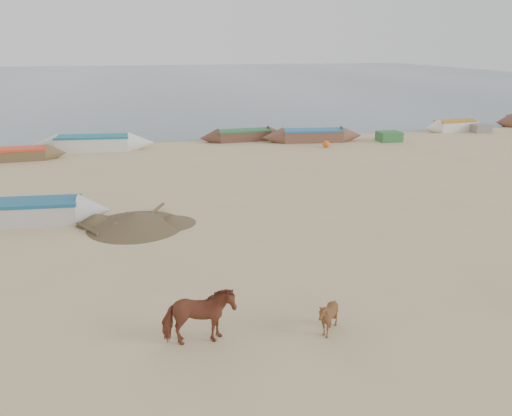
# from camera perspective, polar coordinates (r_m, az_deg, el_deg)

# --- Properties ---
(ground) EXTENTS (140.00, 140.00, 0.00)m
(ground) POSITION_cam_1_polar(r_m,az_deg,el_deg) (13.84, 3.88, -9.06)
(ground) COLOR tan
(ground) RESTS_ON ground
(sea) EXTENTS (160.00, 160.00, 0.00)m
(sea) POSITION_cam_1_polar(r_m,az_deg,el_deg) (93.99, -11.42, 14.20)
(sea) COLOR slate
(sea) RESTS_ON ground
(cow_adult) EXTENTS (1.61, 0.76, 1.35)m
(cow_adult) POSITION_cam_1_polar(r_m,az_deg,el_deg) (11.22, -6.58, -12.25)
(cow_adult) COLOR brown
(cow_adult) RESTS_ON ground
(calf_front) EXTENTS (0.90, 0.82, 0.91)m
(calf_front) POSITION_cam_1_polar(r_m,az_deg,el_deg) (11.70, 8.22, -12.20)
(calf_front) COLOR #57341B
(calf_front) RESTS_ON ground
(near_canoe) EXTENTS (5.62, 1.78, 0.84)m
(near_canoe) POSITION_cam_1_polar(r_m,az_deg,el_deg) (20.21, -24.01, -0.36)
(near_canoe) COLOR beige
(near_canoe) RESTS_ON ground
(debris_pile) EXTENTS (3.87, 3.87, 0.52)m
(debris_pile) POSITION_cam_1_polar(r_m,az_deg,el_deg) (18.62, -13.59, -1.28)
(debris_pile) COLOR brown
(debris_pile) RESTS_ON ground
(waterline_canoes) EXTENTS (58.19, 5.23, 0.93)m
(waterline_canoes) POSITION_cam_1_polar(r_m,az_deg,el_deg) (33.12, -6.93, 7.93)
(waterline_canoes) COLOR brown
(waterline_canoes) RESTS_ON ground
(beach_clutter) EXTENTS (45.32, 5.46, 0.64)m
(beach_clutter) POSITION_cam_1_polar(r_m,az_deg,el_deg) (32.92, 0.01, 7.79)
(beach_clutter) COLOR #2F642D
(beach_clutter) RESTS_ON ground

